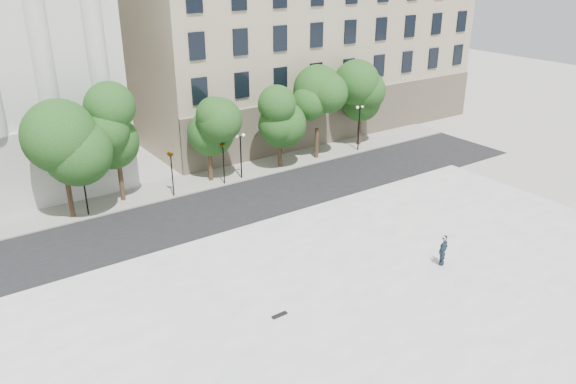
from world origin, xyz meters
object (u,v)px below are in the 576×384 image
at_px(person_lying, 442,261).
at_px(skateboard, 280,315).
at_px(traffic_light_east, 223,141).
at_px(traffic_light_west, 170,152).

xyz_separation_m(person_lying, skateboard, (-10.71, 1.23, -0.21)).
height_order(traffic_light_east, skateboard, traffic_light_east).
bearing_deg(traffic_light_east, skateboard, -110.51).
height_order(traffic_light_west, person_lying, traffic_light_west).
distance_m(traffic_light_west, skateboard, 18.63).
bearing_deg(traffic_light_west, traffic_light_east, -0.00).
bearing_deg(traffic_light_east, traffic_light_west, 180.00).
xyz_separation_m(traffic_light_east, skateboard, (-6.81, -18.19, -3.23)).
distance_m(traffic_light_east, person_lying, 20.04).
relative_size(traffic_light_east, skateboard, 4.86).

